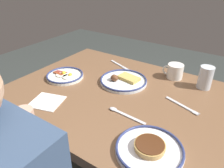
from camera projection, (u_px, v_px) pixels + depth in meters
dining_table at (119, 108)px, 1.19m from camera, size 1.20×0.90×0.74m
plate_near_main at (65, 76)px, 1.30m from camera, size 0.23×0.23×0.04m
plate_center_pancakes at (123, 80)px, 1.24m from camera, size 0.28×0.28×0.05m
plate_far_companion at (149, 149)px, 0.78m from camera, size 0.25×0.25×0.04m
coffee_mug at (175, 71)px, 1.28m from camera, size 0.12×0.09×0.09m
drinking_glass at (205, 79)px, 1.17m from camera, size 0.08×0.08×0.13m
paper_napkin at (47, 102)px, 1.07m from camera, size 0.18×0.18×0.00m
fork_near at (182, 106)px, 1.04m from camera, size 0.19×0.08×0.01m
butter_knife at (121, 66)px, 1.45m from camera, size 0.22×0.10×0.01m
tea_spoon at (122, 113)px, 0.98m from camera, size 0.20×0.03×0.01m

